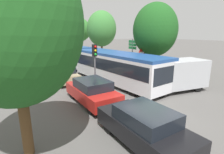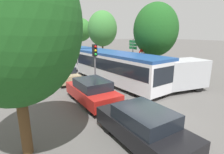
{
  "view_description": "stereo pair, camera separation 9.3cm",
  "coord_description": "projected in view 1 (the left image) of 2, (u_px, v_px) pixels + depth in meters",
  "views": [
    {
      "loc": [
        -6.24,
        -5.58,
        4.22
      ],
      "look_at": [
        0.2,
        4.49,
        1.2
      ],
      "focal_mm": 28.0,
      "sensor_mm": 36.0,
      "label": 1
    },
    {
      "loc": [
        -6.17,
        -5.63,
        4.22
      ],
      "look_at": [
        0.2,
        4.49,
        1.2
      ],
      "focal_mm": 28.0,
      "sensor_mm": 36.0,
      "label": 2
    }
  ],
  "objects": [
    {
      "name": "ground_plane",
      "position": [
        156.0,
        119.0,
        8.86
      ],
      "size": [
        200.0,
        200.0,
        0.0
      ],
      "primitive_type": "plane",
      "color": "#565451"
    },
    {
      "name": "articulated_bus",
      "position": [
        94.0,
        60.0,
        17.81
      ],
      "size": [
        4.01,
        17.81,
        2.62
      ],
      "rotation": [
        0.0,
        0.0,
        -1.49
      ],
      "color": "silver",
      "rests_on": "ground"
    },
    {
      "name": "city_bus_rear",
      "position": [
        23.0,
        46.0,
        38.79
      ],
      "size": [
        3.44,
        11.68,
        2.48
      ],
      "rotation": [
        0.0,
        0.0,
        1.65
      ],
      "color": "silver",
      "rests_on": "ground"
    },
    {
      "name": "queued_car_black",
      "position": [
        144.0,
        126.0,
        6.71
      ],
      "size": [
        1.8,
        4.24,
        1.47
      ],
      "rotation": [
        0.0,
        0.0,
        1.57
      ],
      "color": "black",
      "rests_on": "ground"
    },
    {
      "name": "queued_car_red",
      "position": [
        92.0,
        91.0,
        10.69
      ],
      "size": [
        1.83,
        4.31,
        1.5
      ],
      "rotation": [
        0.0,
        0.0,
        1.57
      ],
      "color": "#B21E19",
      "rests_on": "ground"
    },
    {
      "name": "queued_car_tan",
      "position": [
        63.0,
        74.0,
        15.29
      ],
      "size": [
        1.69,
        3.99,
        1.39
      ],
      "rotation": [
        0.0,
        0.0,
        1.57
      ],
      "color": "tan",
      "rests_on": "ground"
    },
    {
      "name": "queued_car_navy",
      "position": [
        49.0,
        64.0,
        20.22
      ],
      "size": [
        1.86,
        4.39,
        1.53
      ],
      "rotation": [
        0.0,
        0.0,
        1.57
      ],
      "color": "navy",
      "rests_on": "ground"
    },
    {
      "name": "queued_car_white",
      "position": [
        39.0,
        59.0,
        24.64
      ],
      "size": [
        1.71,
        4.03,
        1.4
      ],
      "rotation": [
        0.0,
        0.0,
        1.57
      ],
      "color": "white",
      "rests_on": "ground"
    },
    {
      "name": "queued_car_graphite",
      "position": [
        31.0,
        55.0,
        29.07
      ],
      "size": [
        1.66,
        3.91,
        1.36
      ],
      "rotation": [
        0.0,
        0.0,
        1.57
      ],
      "color": "#47474C",
      "rests_on": "ground"
    },
    {
      "name": "white_van",
      "position": [
        176.0,
        75.0,
        12.89
      ],
      "size": [
        5.28,
        2.88,
        2.31
      ],
      "rotation": [
        0.0,
        0.0,
        2.95
      ],
      "color": "#B7BABF",
      "rests_on": "ground"
    },
    {
      "name": "traffic_light",
      "position": [
        95.0,
        56.0,
        13.17
      ],
      "size": [
        0.32,
        0.36,
        3.4
      ],
      "rotation": [
        0.0,
        0.0,
        -1.57
      ],
      "color": "#56595E",
      "rests_on": "ground"
    },
    {
      "name": "no_entry_sign",
      "position": [
        141.0,
        59.0,
        16.22
      ],
      "size": [
        0.7,
        0.08,
        2.82
      ],
      "rotation": [
        0.0,
        0.0,
        -1.57
      ],
      "color": "#56595E",
      "rests_on": "ground"
    },
    {
      "name": "direction_sign_post",
      "position": [
        132.0,
        48.0,
        19.37
      ],
      "size": [
        0.16,
        1.4,
        3.6
      ],
      "rotation": [
        0.0,
        0.0,
        3.07
      ],
      "color": "#56595E",
      "rests_on": "ground"
    },
    {
      "name": "tree_left_near",
      "position": [
        11.0,
        28.0,
        5.29
      ],
      "size": [
        4.29,
        4.29,
        7.14
      ],
      "color": "#51381E",
      "rests_on": "ground"
    },
    {
      "name": "tree_left_far",
      "position": [
        0.0,
        36.0,
        20.85
      ],
      "size": [
        3.58,
        3.58,
        6.08
      ],
      "color": "#51381E",
      "rests_on": "ground"
    },
    {
      "name": "tree_right_near",
      "position": [
        155.0,
        30.0,
        16.15
      ],
      "size": [
        4.09,
        4.09,
        6.93
      ],
      "color": "#51381E",
      "rests_on": "ground"
    },
    {
      "name": "tree_right_mid",
      "position": [
        102.0,
        30.0,
        25.91
      ],
      "size": [
        4.34,
        4.34,
        7.42
      ],
      "color": "#51381E",
      "rests_on": "ground"
    },
    {
      "name": "tree_right_far",
      "position": [
        78.0,
        30.0,
        33.18
      ],
      "size": [
        4.79,
        4.79,
        7.05
      ],
      "color": "#51381E",
      "rests_on": "ground"
    }
  ]
}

